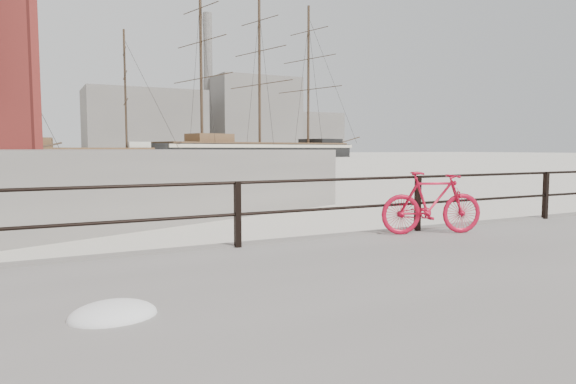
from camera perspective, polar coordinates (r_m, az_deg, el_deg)
name	(u,v)px	position (r m, az deg, el deg)	size (l,w,h in m)	color
ground	(538,234)	(12.38, 25.99, -4.20)	(400.00, 400.00, 0.00)	white
guardrail	(546,195)	(12.19, 26.70, -0.33)	(28.00, 0.10, 1.00)	black
bicycle	(432,203)	(9.28, 15.69, -1.16)	(1.82, 0.27, 1.10)	red
barque_black	(260,158)	(102.08, -3.15, 3.81)	(58.69, 19.21, 33.30)	black
schooner_mid	(82,160)	(85.66, -21.96, 3.27)	(29.74, 12.58, 21.32)	beige
industrial_west	(145,123)	(150.49, -15.63, 7.40)	(32.00, 18.00, 18.00)	gray
industrial_mid	(253,117)	(165.86, -3.94, 8.36)	(26.00, 20.00, 24.00)	gray
industrial_east	(308,134)	(180.25, 2.22, 6.49)	(20.00, 16.00, 14.00)	gray
smokestack	(208,84)	(166.87, -8.85, 11.74)	(2.80, 2.80, 44.00)	gray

